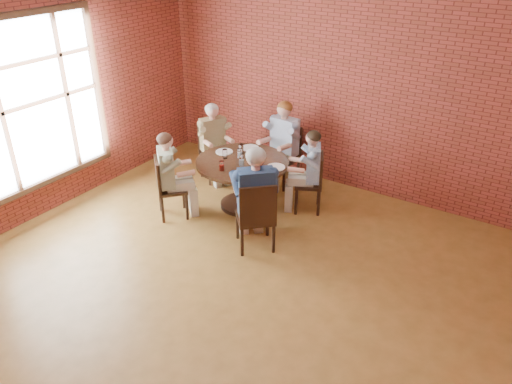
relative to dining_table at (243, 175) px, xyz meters
The scene contains 28 objects.
floor 2.26m from the dining_table, 65.77° to the right, with size 7.00×7.00×0.00m, color olive.
wall_back 2.11m from the dining_table, 59.04° to the left, with size 7.00×7.00×0.00m, color #95362B.
wall_left 3.30m from the dining_table, 139.60° to the right, with size 7.00×7.00×0.00m, color #95362B.
window 3.00m from the dining_table, 144.94° to the right, with size 0.10×2.16×2.36m.
dining_table is the anchor object (origin of this frame).
chair_a 1.04m from the dining_table, 27.00° to the left, with size 0.52×0.52×0.89m.
diner_a 0.97m from the dining_table, 27.00° to the left, with size 0.48×0.59×1.25m, color teal, non-canonical shape.
chair_b 1.06m from the dining_table, 83.82° to the left, with size 0.50×0.50×0.97m.
diner_b 0.98m from the dining_table, 83.82° to the left, with size 0.56×0.69×1.38m, color #9AA9C4, non-canonical shape.
chair_c 1.11m from the dining_table, 150.78° to the left, with size 0.55×0.55×0.91m.
diner_c 1.04m from the dining_table, 150.78° to the left, with size 0.50×0.62×1.29m, color brown, non-canonical shape.
chair_d 1.12m from the dining_table, 131.72° to the right, with size 0.57×0.57×0.91m.
diner_d 1.04m from the dining_table, 131.72° to the right, with size 0.50×0.61×1.29m, color #9F917D, non-canonical shape.
chair_e 1.17m from the dining_table, 46.72° to the right, with size 0.66×0.66×0.99m.
diner_e 1.08m from the dining_table, 46.72° to the right, with size 0.58×0.72×1.42m, color #1B2E4D, non-canonical shape.
plate_a 0.58m from the dining_table, ahead, with size 0.26×0.26×0.01m, color white.
plate_b 0.53m from the dining_table, 109.78° to the left, with size 0.26×0.26×0.01m, color white.
plate_c 0.48m from the dining_table, 165.38° to the left, with size 0.26×0.26×0.01m, color white.
plate_d 0.58m from the dining_table, 52.72° to the right, with size 0.26×0.26×0.01m, color white.
glass_a 0.41m from the dining_table, ahead, with size 0.07×0.07×0.14m, color white.
glass_b 0.35m from the dining_table, 71.38° to the left, with size 0.07×0.07×0.14m, color white.
glass_c 0.40m from the dining_table, 127.79° to the left, with size 0.07×0.07×0.14m, color white.
glass_d 0.31m from the dining_table, 142.45° to the left, with size 0.07×0.07×0.14m, color white.
glass_e 0.40m from the dining_table, 167.02° to the right, with size 0.07×0.07×0.14m, color white.
glass_f 0.52m from the dining_table, 97.60° to the right, with size 0.07×0.07×0.14m, color white.
glass_g 0.33m from the dining_table, 59.64° to the right, with size 0.07×0.07×0.14m, color white.
glass_h 0.43m from the dining_table, ahead, with size 0.07×0.07×0.14m, color white.
smartphone 0.58m from the dining_table, 59.60° to the right, with size 0.07×0.14×0.01m, color black.
Camera 1 is at (2.86, -3.39, 3.77)m, focal length 35.00 mm.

